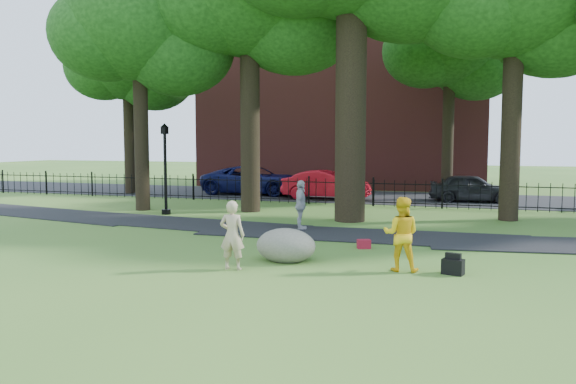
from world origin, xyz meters
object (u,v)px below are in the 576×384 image
(boulder, at_px, (286,243))
(red_sedan, at_px, (326,185))
(lamppost, at_px, (165,170))
(man, at_px, (401,234))
(woman, at_px, (232,235))

(boulder, distance_m, red_sedan, 14.91)
(boulder, xyz_separation_m, red_sedan, (-2.75, 14.65, 0.29))
(boulder, distance_m, lamppost, 10.08)
(lamppost, bearing_deg, man, -24.28)
(man, bearing_deg, red_sedan, -71.46)
(woman, xyz_separation_m, man, (3.63, 1.05, 0.05))
(man, height_order, boulder, man)
(red_sedan, bearing_deg, boulder, -170.50)
(man, height_order, red_sedan, man)
(man, height_order, lamppost, lamppost)
(woman, distance_m, red_sedan, 16.01)
(man, bearing_deg, woman, 14.27)
(boulder, bearing_deg, lamppost, 136.99)
(woman, relative_size, boulder, 1.07)
(woman, bearing_deg, red_sedan, -89.37)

